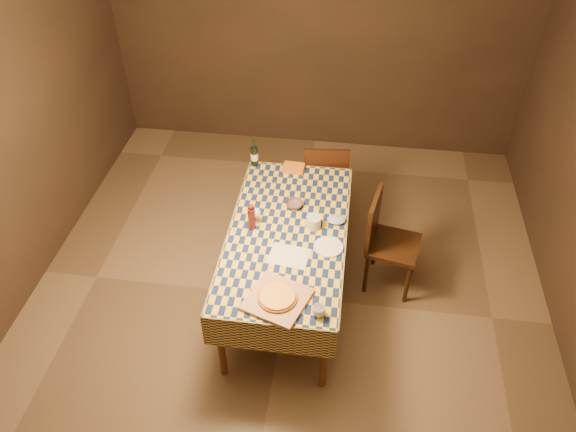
{
  "coord_description": "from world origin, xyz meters",
  "views": [
    {
      "loc": [
        0.44,
        -3.23,
        3.78
      ],
      "look_at": [
        0.0,
        0.05,
        0.9
      ],
      "focal_mm": 35.0,
      "sensor_mm": 36.0,
      "label": 1
    }
  ],
  "objects_px": {
    "pizza": "(277,297)",
    "wine_bottle": "(254,156)",
    "dining_table": "(287,240)",
    "bowl": "(294,204)",
    "chair_right": "(385,237)",
    "white_plate": "(328,247)",
    "chair_far": "(325,178)",
    "cutting_board": "(277,299)"
  },
  "relations": [
    {
      "from": "chair_right",
      "to": "pizza",
      "type": "bearing_deg",
      "value": -126.95
    },
    {
      "from": "wine_bottle",
      "to": "chair_far",
      "type": "distance_m",
      "value": 0.76
    },
    {
      "from": "bowl",
      "to": "wine_bottle",
      "type": "bearing_deg",
      "value": 128.74
    },
    {
      "from": "pizza",
      "to": "white_plate",
      "type": "bearing_deg",
      "value": 61.64
    },
    {
      "from": "cutting_board",
      "to": "pizza",
      "type": "xyz_separation_m",
      "value": [
        0.0,
        0.0,
        0.03
      ]
    },
    {
      "from": "bowl",
      "to": "wine_bottle",
      "type": "relative_size",
      "value": 0.54
    },
    {
      "from": "wine_bottle",
      "to": "dining_table",
      "type": "bearing_deg",
      "value": -64.32
    },
    {
      "from": "cutting_board",
      "to": "bowl",
      "type": "relative_size",
      "value": 2.74
    },
    {
      "from": "cutting_board",
      "to": "chair_right",
      "type": "relative_size",
      "value": 0.42
    },
    {
      "from": "bowl",
      "to": "wine_bottle",
      "type": "distance_m",
      "value": 0.7
    },
    {
      "from": "dining_table",
      "to": "white_plate",
      "type": "xyz_separation_m",
      "value": [
        0.34,
        -0.13,
        0.08
      ]
    },
    {
      "from": "cutting_board",
      "to": "chair_far",
      "type": "distance_m",
      "value": 1.81
    },
    {
      "from": "chair_right",
      "to": "dining_table",
      "type": "bearing_deg",
      "value": -158.09
    },
    {
      "from": "cutting_board",
      "to": "bowl",
      "type": "bearing_deg",
      "value": 90.54
    },
    {
      "from": "bowl",
      "to": "white_plate",
      "type": "distance_m",
      "value": 0.56
    },
    {
      "from": "bowl",
      "to": "chair_far",
      "type": "height_order",
      "value": "chair_far"
    },
    {
      "from": "chair_right",
      "to": "bowl",
      "type": "bearing_deg",
      "value": 179.5
    },
    {
      "from": "pizza",
      "to": "bowl",
      "type": "relative_size",
      "value": 2.32
    },
    {
      "from": "pizza",
      "to": "wine_bottle",
      "type": "bearing_deg",
      "value": 105.76
    },
    {
      "from": "dining_table",
      "to": "pizza",
      "type": "height_order",
      "value": "pizza"
    },
    {
      "from": "wine_bottle",
      "to": "chair_right",
      "type": "height_order",
      "value": "wine_bottle"
    },
    {
      "from": "wine_bottle",
      "to": "pizza",
      "type": "bearing_deg",
      "value": -74.24
    },
    {
      "from": "chair_far",
      "to": "chair_right",
      "type": "bearing_deg",
      "value": -52.87
    },
    {
      "from": "white_plate",
      "to": "chair_far",
      "type": "height_order",
      "value": "chair_far"
    },
    {
      "from": "pizza",
      "to": "chair_right",
      "type": "relative_size",
      "value": 0.36
    },
    {
      "from": "bowl",
      "to": "chair_right",
      "type": "relative_size",
      "value": 0.16
    },
    {
      "from": "dining_table",
      "to": "chair_far",
      "type": "relative_size",
      "value": 1.98
    },
    {
      "from": "white_plate",
      "to": "cutting_board",
      "type": "bearing_deg",
      "value": -118.36
    },
    {
      "from": "chair_far",
      "to": "wine_bottle",
      "type": "bearing_deg",
      "value": -161.75
    },
    {
      "from": "white_plate",
      "to": "chair_far",
      "type": "distance_m",
      "value": 1.24
    },
    {
      "from": "dining_table",
      "to": "bowl",
      "type": "height_order",
      "value": "bowl"
    },
    {
      "from": "pizza",
      "to": "chair_far",
      "type": "height_order",
      "value": "chair_far"
    },
    {
      "from": "pizza",
      "to": "wine_bottle",
      "type": "distance_m",
      "value": 1.63
    },
    {
      "from": "cutting_board",
      "to": "bowl",
      "type": "height_order",
      "value": "bowl"
    },
    {
      "from": "bowl",
      "to": "chair_far",
      "type": "bearing_deg",
      "value": 74.72
    },
    {
      "from": "cutting_board",
      "to": "wine_bottle",
      "type": "xyz_separation_m",
      "value": [
        -0.44,
        1.57,
        0.09
      ]
    },
    {
      "from": "cutting_board",
      "to": "chair_right",
      "type": "height_order",
      "value": "chair_right"
    },
    {
      "from": "chair_far",
      "to": "white_plate",
      "type": "bearing_deg",
      "value": -84.53
    },
    {
      "from": "cutting_board",
      "to": "chair_far",
      "type": "bearing_deg",
      "value": 83.73
    },
    {
      "from": "dining_table",
      "to": "pizza",
      "type": "distance_m",
      "value": 0.71
    },
    {
      "from": "dining_table",
      "to": "wine_bottle",
      "type": "relative_size",
      "value": 6.94
    },
    {
      "from": "wine_bottle",
      "to": "chair_right",
      "type": "bearing_deg",
      "value": -24.29
    }
  ]
}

